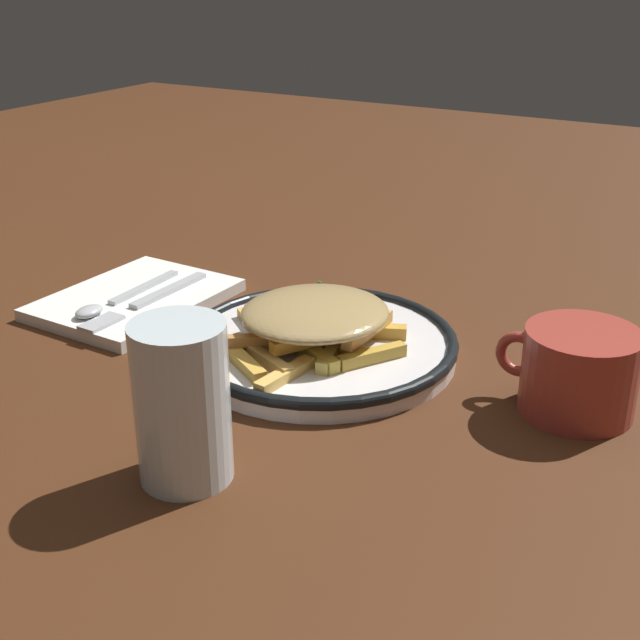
% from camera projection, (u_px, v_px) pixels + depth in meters
% --- Properties ---
extents(ground_plane, '(2.60, 2.60, 0.00)m').
position_uv_depth(ground_plane, '(320.00, 356.00, 0.79)').
color(ground_plane, '#482512').
extents(plate, '(0.26, 0.26, 0.02)m').
position_uv_depth(plate, '(320.00, 344.00, 0.79)').
color(plate, white).
rests_on(plate, ground_plane).
extents(fries_heap, '(0.19, 0.22, 0.04)m').
position_uv_depth(fries_heap, '(315.00, 320.00, 0.77)').
color(fries_heap, '#E1BE53').
rests_on(fries_heap, plate).
extents(napkin, '(0.15, 0.20, 0.01)m').
position_uv_depth(napkin, '(135.00, 299.00, 0.90)').
color(napkin, white).
rests_on(napkin, ground_plane).
extents(fork, '(0.02, 0.18, 0.01)m').
position_uv_depth(fork, '(147.00, 301.00, 0.88)').
color(fork, silver).
rests_on(fork, napkin).
extents(spoon, '(0.02, 0.15, 0.01)m').
position_uv_depth(spoon, '(112.00, 301.00, 0.87)').
color(spoon, silver).
rests_on(spoon, napkin).
extents(water_glass, '(0.07, 0.07, 0.12)m').
position_uv_depth(water_glass, '(182.00, 403.00, 0.59)').
color(water_glass, silver).
rests_on(water_glass, ground_plane).
extents(coffee_mug, '(0.12, 0.09, 0.07)m').
position_uv_depth(coffee_mug, '(578.00, 372.00, 0.69)').
color(coffee_mug, '#AA3B30').
rests_on(coffee_mug, ground_plane).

